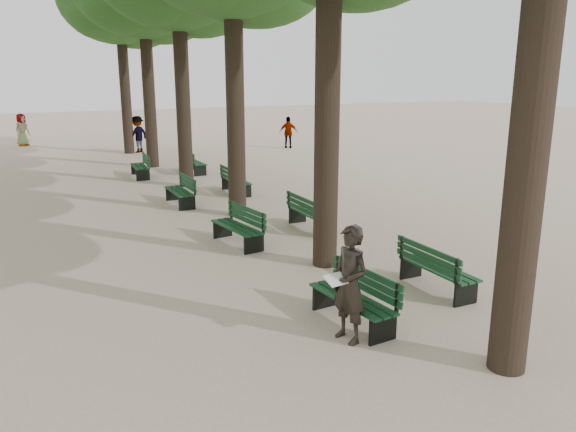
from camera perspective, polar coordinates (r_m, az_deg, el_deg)
name	(u,v)px	position (r m, az deg, el deg)	size (l,w,h in m)	color
ground	(340,333)	(9.24, 5.31, -11.78)	(120.00, 120.00, 0.00)	#C1AA92
bench_left_0	(352,308)	(9.48, 6.52, -9.31)	(0.69, 1.83, 0.92)	black
bench_left_1	(237,234)	(13.68, -5.16, -1.83)	(0.78, 1.85, 0.92)	black
bench_left_2	(180,197)	(18.10, -10.92, 1.95)	(0.61, 1.81, 0.92)	black
bench_left_3	(140,171)	(23.36, -14.80, 4.47)	(0.73, 1.84, 0.92)	black
bench_right_0	(437,277)	(11.16, 14.90, -6.02)	(0.61, 1.81, 0.92)	black
bench_right_1	(311,219)	(14.98, 2.30, -0.36)	(0.63, 1.82, 0.92)	black
bench_right_2	(236,186)	(19.62, -5.29, 3.09)	(0.65, 1.82, 0.92)	black
bench_right_3	(194,167)	(23.94, -9.49, 4.98)	(0.58, 1.80, 0.92)	black
man_with_map	(350,284)	(8.68, 6.29, -6.91)	(0.68, 0.80, 1.85)	black
pedestrian_c	(289,132)	(31.65, 0.05, 8.48)	(1.02, 0.35, 1.74)	#262628
pedestrian_d	(22,130)	(36.10, -25.41, 7.92)	(0.90, 0.37, 1.85)	#262628
pedestrian_b	(138,134)	(30.93, -15.02, 8.02)	(1.23, 0.38, 1.90)	#262628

